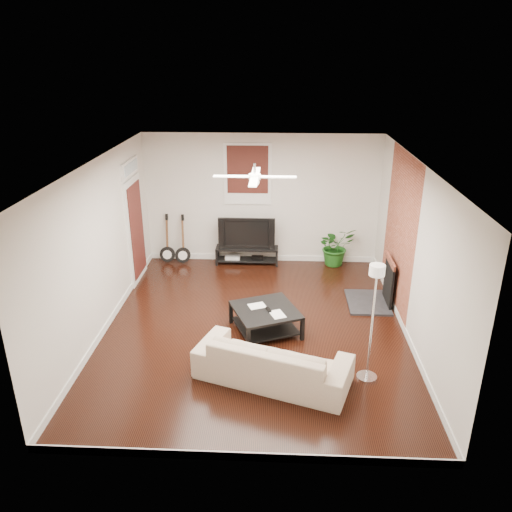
{
  "coord_description": "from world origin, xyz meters",
  "views": [
    {
      "loc": [
        0.38,
        -7.44,
        4.35
      ],
      "look_at": [
        0.0,
        0.4,
        1.15
      ],
      "focal_mm": 35.4,
      "sensor_mm": 36.0,
      "label": 1
    }
  ],
  "objects": [
    {
      "name": "potted_plant",
      "position": [
        1.61,
        2.82,
        0.43
      ],
      "size": [
        0.97,
        0.91,
        0.87
      ],
      "primitive_type": "imported",
      "rotation": [
        0.0,
        0.0,
        0.37
      ],
      "color": "#1C5719",
      "rests_on": "floor"
    },
    {
      "name": "tv_stand",
      "position": [
        -0.31,
        2.78,
        0.19
      ],
      "size": [
        1.35,
        0.36,
        0.38
      ],
      "primitive_type": "cube",
      "color": "black",
      "rests_on": "floor"
    },
    {
      "name": "floor_lamp",
      "position": [
        1.67,
        -1.33,
        0.89
      ],
      "size": [
        0.37,
        0.37,
        1.77
      ],
      "primitive_type": null,
      "rotation": [
        0.0,
        0.0,
        -0.33
      ],
      "color": "white",
      "rests_on": "floor"
    },
    {
      "name": "window_back",
      "position": [
        -0.3,
        2.97,
        1.95
      ],
      "size": [
        1.0,
        0.06,
        1.3
      ],
      "primitive_type": "cube",
      "color": "black",
      "rests_on": "wall_back"
    },
    {
      "name": "coffee_table",
      "position": [
        0.18,
        -0.09,
        0.21
      ],
      "size": [
        1.28,
        1.28,
        0.41
      ],
      "primitive_type": "cube",
      "rotation": [
        0.0,
        0.0,
        0.39
      ],
      "color": "black",
      "rests_on": "floor"
    },
    {
      "name": "door_left",
      "position": [
        -2.46,
        1.9,
        1.25
      ],
      "size": [
        0.08,
        1.0,
        2.5
      ],
      "primitive_type": "cube",
      "color": "white",
      "rests_on": "wall_left"
    },
    {
      "name": "ceiling_fan",
      "position": [
        0.0,
        0.0,
        2.6
      ],
      "size": [
        1.24,
        1.24,
        0.32
      ],
      "primitive_type": null,
      "color": "white",
      "rests_on": "ceiling"
    },
    {
      "name": "fireplace",
      "position": [
        2.2,
        1.0,
        0.46
      ],
      "size": [
        0.8,
        1.1,
        0.92
      ],
      "primitive_type": "cube",
      "color": "black",
      "rests_on": "floor"
    },
    {
      "name": "sofa",
      "position": [
        0.32,
        -1.43,
        0.32
      ],
      "size": [
        2.33,
        1.51,
        0.63
      ],
      "primitive_type": "imported",
      "rotation": [
        0.0,
        0.0,
        2.81
      ],
      "color": "#C7AE95",
      "rests_on": "floor"
    },
    {
      "name": "guitar_right",
      "position": [
        -1.72,
        2.72,
        0.54
      ],
      "size": [
        0.36,
        0.28,
        1.09
      ],
      "primitive_type": null,
      "rotation": [
        0.0,
        0.0,
        0.13
      ],
      "color": "black",
      "rests_on": "floor"
    },
    {
      "name": "room",
      "position": [
        0.0,
        0.0,
        1.4
      ],
      "size": [
        5.01,
        6.01,
        2.81
      ],
      "color": "black",
      "rests_on": "ground"
    },
    {
      "name": "guitar_left",
      "position": [
        -2.07,
        2.75,
        0.54
      ],
      "size": [
        0.34,
        0.25,
        1.09
      ],
      "primitive_type": null,
      "rotation": [
        0.0,
        0.0,
        0.03
      ],
      "color": "black",
      "rests_on": "floor"
    },
    {
      "name": "tv",
      "position": [
        -0.31,
        2.8,
        0.73
      ],
      "size": [
        1.21,
        0.16,
        0.7
      ],
      "primitive_type": "imported",
      "color": "black",
      "rests_on": "tv_stand"
    },
    {
      "name": "brick_accent",
      "position": [
        2.49,
        1.0,
        1.4
      ],
      "size": [
        0.02,
        2.2,
        2.8
      ],
      "primitive_type": "cube",
      "color": "brown",
      "rests_on": "floor"
    }
  ]
}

